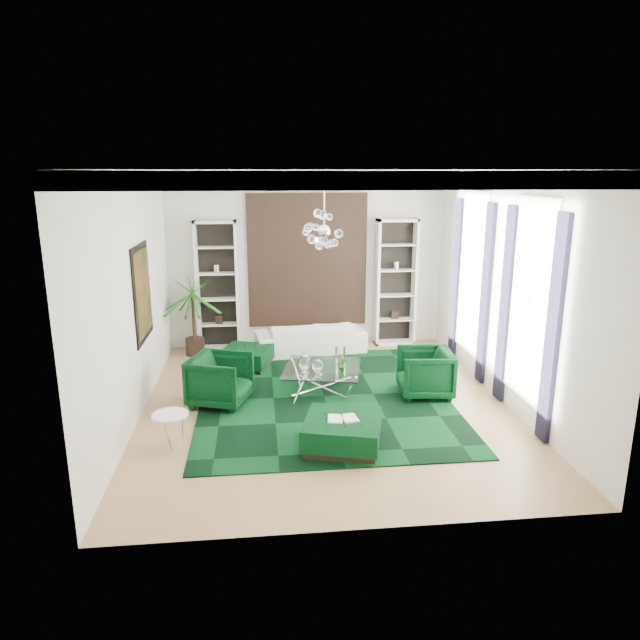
{
  "coord_description": "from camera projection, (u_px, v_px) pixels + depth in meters",
  "views": [
    {
      "loc": [
        -1.06,
        -8.85,
        3.78
      ],
      "look_at": [
        -0.04,
        0.5,
        1.33
      ],
      "focal_mm": 32.0,
      "sensor_mm": 36.0,
      "label": 1
    }
  ],
  "objects": [
    {
      "name": "curtain_far_a",
      "position": [
        485.0,
        295.0,
        10.17
      ],
      "size": [
        0.07,
        0.3,
        3.25
      ],
      "primitive_type": "cube",
      "color": "black",
      "rests_on": "floor"
    },
    {
      "name": "table_plant",
      "position": [
        343.0,
        365.0,
        9.74
      ],
      "size": [
        0.15,
        0.13,
        0.26
      ],
      "primitive_type": "imported",
      "rotation": [
        0.0,
        0.0,
        0.1
      ],
      "color": "#20691B",
      "rests_on": "coffee_table"
    },
    {
      "name": "wall_back",
      "position": [
        307.0,
        260.0,
        12.48
      ],
      "size": [
        6.0,
        0.02,
        3.8
      ],
      "primitive_type": "cube",
      "color": "silver",
      "rests_on": "ground"
    },
    {
      "name": "wall_right",
      "position": [
        507.0,
        289.0,
        9.42
      ],
      "size": [
        0.02,
        7.0,
        3.8
      ],
      "primitive_type": "cube",
      "color": "silver",
      "rests_on": "ground"
    },
    {
      "name": "window_far",
      "position": [
        472.0,
        274.0,
        10.86
      ],
      "size": [
        0.03,
        1.1,
        2.9
      ],
      "primitive_type": "cube",
      "color": "white",
      "rests_on": "wall_right"
    },
    {
      "name": "tapestry",
      "position": [
        307.0,
        261.0,
        12.43
      ],
      "size": [
        2.5,
        0.06,
        2.8
      ],
      "primitive_type": "cube",
      "color": "black",
      "rests_on": "wall_back"
    },
    {
      "name": "sofa",
      "position": [
        310.0,
        337.0,
        12.24
      ],
      "size": [
        2.4,
        1.19,
        0.67
      ],
      "primitive_type": "imported",
      "rotation": [
        0.0,
        0.0,
        3.27
      ],
      "color": "white",
      "rests_on": "floor"
    },
    {
      "name": "ceiling",
      "position": [
        326.0,
        170.0,
        8.62
      ],
      "size": [
        6.0,
        7.0,
        0.02
      ],
      "primitive_type": "cube",
      "color": "white",
      "rests_on": "ground"
    },
    {
      "name": "coffee_table",
      "position": [
        322.0,
        380.0,
        10.05
      ],
      "size": [
        1.55,
        1.55,
        0.45
      ],
      "primitive_type": null,
      "rotation": [
        0.0,
        0.0,
        -0.22
      ],
      "color": "white",
      "rests_on": "floor"
    },
    {
      "name": "ottoman_side",
      "position": [
        247.0,
        358.0,
        11.31
      ],
      "size": [
        1.13,
        1.13,
        0.4
      ],
      "primitive_type": "cube",
      "rotation": [
        0.0,
        0.0,
        -0.31
      ],
      "color": "black",
      "rests_on": "floor"
    },
    {
      "name": "painting",
      "position": [
        143.0,
        293.0,
        9.38
      ],
      "size": [
        0.04,
        1.3,
        1.6
      ],
      "primitive_type": "cube",
      "color": "black",
      "rests_on": "wall_left"
    },
    {
      "name": "floor",
      "position": [
        326.0,
        404.0,
        9.58
      ],
      "size": [
        6.0,
        7.0,
        0.02
      ],
      "primitive_type": "cube",
      "color": "tan",
      "rests_on": "ground"
    },
    {
      "name": "shelving_right",
      "position": [
        396.0,
        283.0,
        12.62
      ],
      "size": [
        0.9,
        0.38,
        2.8
      ],
      "primitive_type": null,
      "color": "white",
      "rests_on": "floor"
    },
    {
      "name": "curtain_near_b",
      "position": [
        505.0,
        306.0,
        9.36
      ],
      "size": [
        0.07,
        0.3,
        3.25
      ],
      "primitive_type": "cube",
      "color": "black",
      "rests_on": "floor"
    },
    {
      "name": "armchair_left",
      "position": [
        220.0,
        380.0,
        9.48
      ],
      "size": [
        1.17,
        1.15,
        0.85
      ],
      "primitive_type": "imported",
      "rotation": [
        0.0,
        0.0,
        1.25
      ],
      "color": "black",
      "rests_on": "floor"
    },
    {
      "name": "window_near",
      "position": [
        531.0,
        301.0,
        8.55
      ],
      "size": [
        0.03,
        1.1,
        2.9
      ],
      "primitive_type": "cube",
      "color": "white",
      "rests_on": "wall_right"
    },
    {
      "name": "palm",
      "position": [
        193.0,
        305.0,
        11.89
      ],
      "size": [
        1.45,
        1.45,
        2.17
      ],
      "primitive_type": null,
      "rotation": [
        0.0,
        0.0,
        0.07
      ],
      "color": "#20691B",
      "rests_on": "floor"
    },
    {
      "name": "chandelier",
      "position": [
        324.0,
        231.0,
        9.15
      ],
      "size": [
        1.03,
        1.03,
        0.75
      ],
      "primitive_type": null,
      "rotation": [
        0.0,
        0.0,
        0.27
      ],
      "color": "white",
      "rests_on": "ceiling"
    },
    {
      "name": "wall_left",
      "position": [
        133.0,
        298.0,
        8.78
      ],
      "size": [
        0.02,
        7.0,
        3.8
      ],
      "primitive_type": "cube",
      "color": "silver",
      "rests_on": "ground"
    },
    {
      "name": "crown_molding",
      "position": [
        326.0,
        177.0,
        8.65
      ],
      "size": [
        6.0,
        7.0,
        0.18
      ],
      "primitive_type": null,
      "color": "white",
      "rests_on": "ceiling"
    },
    {
      "name": "armchair_right",
      "position": [
        425.0,
        373.0,
        9.85
      ],
      "size": [
        0.98,
        0.96,
        0.82
      ],
      "primitive_type": "imported",
      "rotation": [
        0.0,
        0.0,
        -1.67
      ],
      "color": "black",
      "rests_on": "floor"
    },
    {
      "name": "book",
      "position": [
        343.0,
        418.0,
        7.98
      ],
      "size": [
        0.43,
        0.29,
        0.03
      ],
      "primitive_type": "cube",
      "color": "white",
      "rests_on": "ottoman_front"
    },
    {
      "name": "curtain_far_b",
      "position": [
        456.0,
        279.0,
        11.67
      ],
      "size": [
        0.07,
        0.3,
        3.25
      ],
      "primitive_type": "cube",
      "color": "black",
      "rests_on": "floor"
    },
    {
      "name": "side_table",
      "position": [
        171.0,
        431.0,
        8.02
      ],
      "size": [
        0.63,
        0.63,
        0.49
      ],
      "primitive_type": "cylinder",
      "rotation": [
        0.0,
        0.0,
        0.3
      ],
      "color": "white",
      "rests_on": "floor"
    },
    {
      "name": "ceiling_medallion",
      "position": [
        324.0,
        172.0,
        8.92
      ],
      "size": [
        0.9,
        0.9,
        0.05
      ],
      "primitive_type": "cylinder",
      "color": "white",
      "rests_on": "ceiling"
    },
    {
      "name": "rug",
      "position": [
        324.0,
        396.0,
        9.87
      ],
      "size": [
        4.2,
        5.0,
        0.02
      ],
      "primitive_type": "cube",
      "color": "black",
      "rests_on": "floor"
    },
    {
      "name": "wall_front",
      "position": [
        368.0,
        365.0,
        5.72
      ],
      "size": [
        6.0,
        0.02,
        3.8
      ],
      "primitive_type": "cube",
      "color": "silver",
      "rests_on": "ground"
    },
    {
      "name": "curtain_near_a",
      "position": [
        553.0,
        331.0,
        7.86
      ],
      "size": [
        0.07,
        0.3,
        3.25
      ],
      "primitive_type": "cube",
      "color": "black",
      "rests_on": "floor"
    },
    {
      "name": "shelving_left",
      "position": [
        217.0,
        286.0,
        12.21
      ],
      "size": [
        0.9,
        0.38,
        2.8
      ],
      "primitive_type": null,
      "color": "white",
      "rests_on": "floor"
    },
    {
      "name": "ottoman_front",
      "position": [
        342.0,
        433.0,
        8.04
      ],
      "size": [
        1.28,
        1.28,
        0.42
      ],
      "primitive_type": "cube",
      "rotation": [
        0.0,
        0.0,
        -0.26
      ],
      "color": "black",
      "rests_on": "floor"
    }
  ]
}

